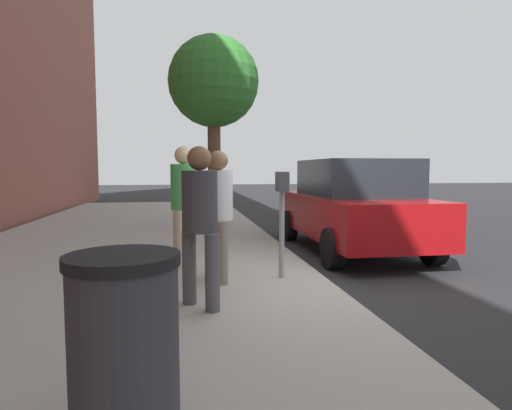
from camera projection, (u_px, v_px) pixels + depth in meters
name	position (u px, v px, depth m)	size (l,w,h in m)	color
ground_plane	(324.00, 287.00, 5.82)	(80.00, 80.00, 0.00)	#232326
sidewalk_slab	(91.00, 292.00, 5.31)	(28.00, 6.00, 0.15)	gray
parking_meter	(282.00, 202.00, 5.67)	(0.36, 0.12, 1.41)	gray
pedestrian_at_meter	(219.00, 206.00, 5.51)	(0.51, 0.37, 1.68)	#726656
pedestrian_bystander	(200.00, 215.00, 4.43)	(0.44, 0.38, 1.68)	#47474C
parking_officer	(184.00, 196.00, 6.39)	(0.50, 0.39, 1.78)	tan
parked_sedan_near	(352.00, 205.00, 8.31)	(4.41, 1.99, 1.77)	maroon
street_tree	(214.00, 84.00, 10.59)	(2.23, 2.23, 4.71)	brown
trash_bin	(125.00, 349.00, 2.24)	(0.59, 0.59, 1.01)	#2D2D33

